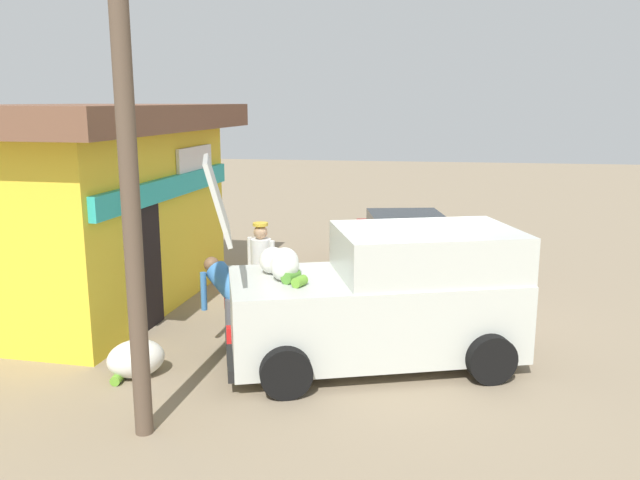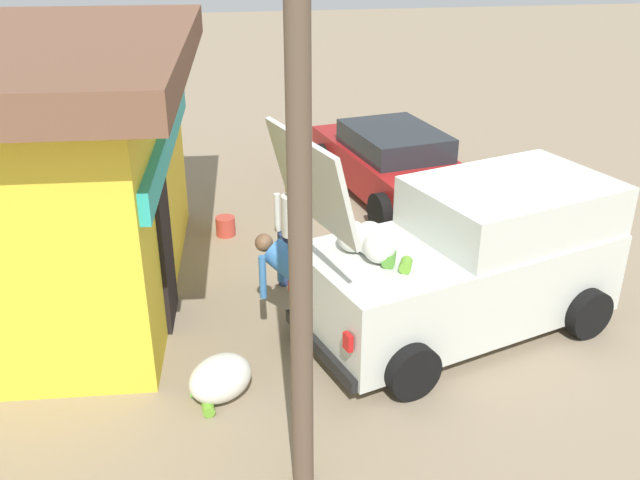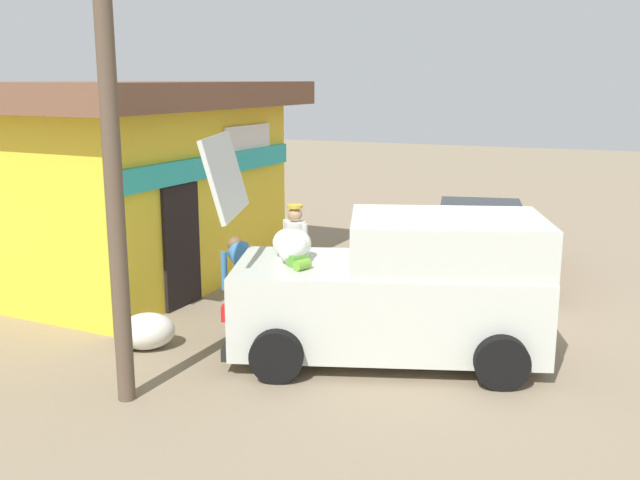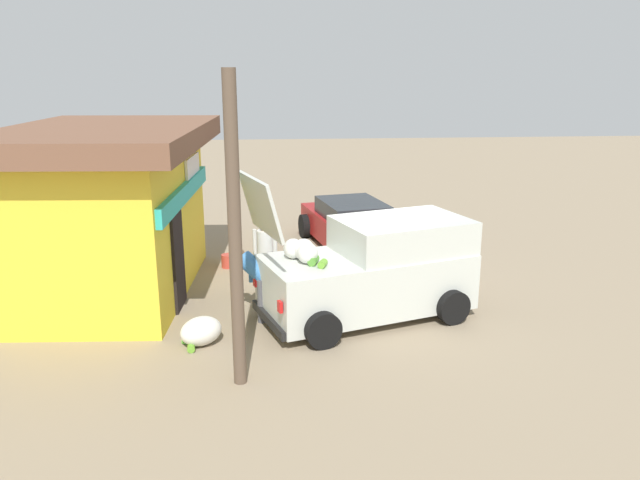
{
  "view_description": "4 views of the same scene",
  "coord_description": "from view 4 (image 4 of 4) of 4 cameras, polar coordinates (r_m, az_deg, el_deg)",
  "views": [
    {
      "loc": [
        -10.53,
        -0.27,
        3.65
      ],
      "look_at": [
        0.44,
        1.43,
        1.28
      ],
      "focal_mm": 36.65,
      "sensor_mm": 36.0,
      "label": 1
    },
    {
      "loc": [
        -9.29,
        3.37,
        5.03
      ],
      "look_at": [
        -0.57,
        1.96,
        0.84
      ],
      "focal_mm": 39.3,
      "sensor_mm": 36.0,
      "label": 2
    },
    {
      "loc": [
        -10.58,
        -2.35,
        3.64
      ],
      "look_at": [
        -0.17,
        1.94,
        1.13
      ],
      "focal_mm": 40.77,
      "sensor_mm": 36.0,
      "label": 3
    },
    {
      "loc": [
        -12.91,
        2.22,
        4.72
      ],
      "look_at": [
        0.2,
        1.08,
        1.04
      ],
      "focal_mm": 34.48,
      "sensor_mm": 36.0,
      "label": 4
    }
  ],
  "objects": [
    {
      "name": "storefront_bar",
      "position": [
        13.72,
        -18.79,
        2.87
      ],
      "size": [
        6.31,
        4.3,
        3.59
      ],
      "color": "yellow",
      "rests_on": "ground_plane"
    },
    {
      "name": "paint_bucket",
      "position": [
        15.26,
        -8.53,
        -1.93
      ],
      "size": [
        0.33,
        0.33,
        0.32
      ],
      "primitive_type": "cylinder",
      "color": "#BF3F33",
      "rests_on": "ground_plane"
    },
    {
      "name": "unloaded_banana_pile",
      "position": [
        11.17,
        -11.03,
        -8.34
      ],
      "size": [
        0.95,
        0.97,
        0.5
      ],
      "color": "silver",
      "rests_on": "ground_plane"
    },
    {
      "name": "utility_pole",
      "position": [
        9.04,
        -7.9,
        0.39
      ],
      "size": [
        0.2,
        0.2,
        4.74
      ],
      "primitive_type": "cylinder",
      "color": "brown",
      "rests_on": "ground_plane"
    },
    {
      "name": "delivery_van",
      "position": [
        12.01,
        4.99,
        -2.73
      ],
      "size": [
        3.11,
        4.6,
        2.93
      ],
      "color": "silver",
      "rests_on": "ground_plane"
    },
    {
      "name": "customer_bending",
      "position": [
        11.96,
        -6.0,
        -3.32
      ],
      "size": [
        0.74,
        0.79,
        1.36
      ],
      "color": "#4C4C51",
      "rests_on": "ground_plane"
    },
    {
      "name": "ground_plane",
      "position": [
        13.92,
        4.5,
        -4.25
      ],
      "size": [
        60.0,
        60.0,
        0.0
      ],
      "primitive_type": "plane",
      "color": "gray"
    },
    {
      "name": "vendor_standing",
      "position": [
        13.12,
        -5.12,
        -1.02
      ],
      "size": [
        0.46,
        0.52,
        1.7
      ],
      "color": "navy",
      "rests_on": "ground_plane"
    },
    {
      "name": "parked_sedan",
      "position": [
        16.57,
        3.01,
        1.31
      ],
      "size": [
        4.55,
        2.76,
        1.3
      ],
      "color": "maroon",
      "rests_on": "ground_plane"
    }
  ]
}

